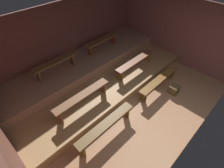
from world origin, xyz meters
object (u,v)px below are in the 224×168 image
object	(u,v)px
bench_lower_left	(82,97)
bench_middle_left	(55,63)
bench_lower_right	(135,62)
wooden_crate_floor	(174,89)
bench_floor_left	(106,125)
bench_floor_right	(159,81)
bench_middle_right	(102,41)

from	to	relation	value
bench_lower_left	bench_middle_left	size ratio (longest dim) A/B	1.20
bench_lower_right	wooden_crate_floor	bearing A→B (deg)	-79.64
bench_floor_left	bench_middle_left	size ratio (longest dim) A/B	1.24
bench_floor_left	bench_lower_right	xyz separation A→B (m)	(2.26, 0.93, 0.28)
bench_floor_left	bench_lower_left	size ratio (longest dim) A/B	1.03
bench_floor_right	bench_lower_right	xyz separation A→B (m)	(-0.05, 0.93, 0.28)
bench_lower_left	bench_lower_right	size ratio (longest dim) A/B	1.00
wooden_crate_floor	bench_middle_left	bearing A→B (deg)	129.24
bench_lower_left	wooden_crate_floor	bearing A→B (deg)	-29.47
bench_lower_right	bench_middle_left	size ratio (longest dim) A/B	1.20
bench_floor_right	wooden_crate_floor	bearing A→B (deg)	-65.71
bench_floor_right	bench_lower_right	bearing A→B (deg)	92.88
bench_floor_right	bench_middle_right	world-z (taller)	bench_middle_right
bench_floor_left	wooden_crate_floor	world-z (taller)	bench_floor_left
bench_floor_left	wooden_crate_floor	xyz separation A→B (m)	(2.51, -0.46, -0.20)
bench_floor_right	wooden_crate_floor	size ratio (longest dim) A/B	6.50
bench_lower_right	bench_middle_right	distance (m)	1.48
bench_floor_left	bench_lower_right	size ratio (longest dim) A/B	1.03
bench_middle_left	bench_middle_right	xyz separation A→B (m)	(1.91, 0.00, 0.00)
bench_lower_right	bench_middle_right	xyz separation A→B (m)	(-0.15, 1.44, 0.27)
bench_middle_left	bench_lower_right	bearing A→B (deg)	-34.99
bench_lower_left	wooden_crate_floor	distance (m)	2.87
bench_middle_right	bench_middle_left	bearing A→B (deg)	180.00
bench_lower_right	wooden_crate_floor	world-z (taller)	bench_lower_right
bench_middle_left	wooden_crate_floor	bearing A→B (deg)	-50.76
bench_floor_right	bench_middle_left	distance (m)	3.23
bench_floor_left	bench_lower_left	distance (m)	0.98
bench_middle_left	bench_lower_left	bearing A→B (deg)	-95.91
bench_lower_right	bench_lower_left	bearing A→B (deg)	180.00
bench_middle_left	wooden_crate_floor	world-z (taller)	bench_middle_left
bench_floor_left	bench_lower_right	distance (m)	2.46
bench_middle_right	wooden_crate_floor	distance (m)	2.96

